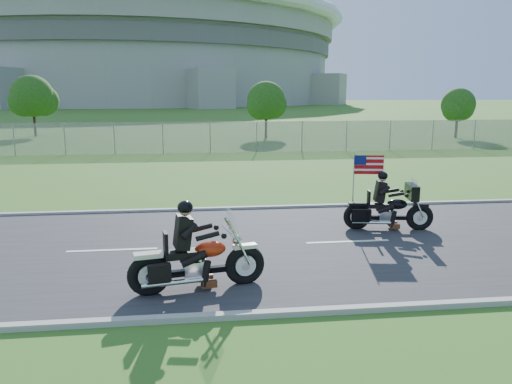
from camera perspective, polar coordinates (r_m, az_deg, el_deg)
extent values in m
plane|color=#385C1C|center=(12.74, -7.14, -6.45)|extent=(420.00, 420.00, 0.00)
cube|color=#28282B|center=(12.73, -7.14, -6.36)|extent=(120.00, 8.00, 0.04)
cube|color=#9E9B93|center=(16.63, -7.09, -2.02)|extent=(120.00, 0.18, 0.12)
cube|color=#9E9B93|center=(8.94, -7.26, -14.10)|extent=(120.00, 0.18, 0.12)
cube|color=gray|center=(32.66, -15.89, 5.92)|extent=(60.00, 0.03, 2.00)
cylinder|color=#A3A099|center=(183.34, -13.43, 13.04)|extent=(130.00, 130.00, 20.00)
cylinder|color=#605E5B|center=(183.70, -13.53, 15.22)|extent=(132.00, 132.00, 4.00)
cylinder|color=#A3A099|center=(184.23, -13.62, 17.08)|extent=(134.00, 134.00, 6.00)
torus|color=white|center=(184.69, -13.68, 18.31)|extent=(140.40, 140.40, 4.40)
cylinder|color=#382316|center=(42.61, 1.15, 7.89)|extent=(0.22, 0.22, 2.52)
sphere|color=#124413|center=(42.54, 1.16, 10.43)|extent=(3.20, 3.20, 3.20)
sphere|color=#124413|center=(43.11, 1.93, 9.96)|extent=(2.40, 2.40, 2.40)
sphere|color=#124413|center=(42.08, 0.47, 9.81)|extent=(2.24, 2.24, 2.24)
cylinder|color=#382316|center=(48.31, -24.00, 7.50)|extent=(0.22, 0.22, 2.80)
sphere|color=#124413|center=(48.25, -24.21, 9.98)|extent=(3.60, 3.60, 3.60)
sphere|color=#124413|center=(48.56, -23.16, 9.59)|extent=(2.70, 2.70, 2.70)
sphere|color=#124413|center=(48.01, -25.04, 9.31)|extent=(2.52, 2.52, 2.52)
cylinder|color=#382316|center=(45.78, 21.94, 7.14)|extent=(0.22, 0.22, 2.24)
sphere|color=#124413|center=(45.70, 22.10, 9.24)|extent=(2.80, 2.80, 2.80)
sphere|color=#124413|center=(46.35, 22.44, 8.84)|extent=(2.10, 2.10, 2.10)
sphere|color=#124413|center=(45.18, 21.73, 8.74)|extent=(1.96, 1.96, 1.96)
torus|color=black|center=(10.26, -1.29, -8.32)|extent=(0.86, 0.36, 0.84)
torus|color=black|center=(9.92, -12.13, -9.30)|extent=(0.86, 0.36, 0.84)
ellipsoid|color=red|center=(9.96, -5.25, -6.51)|extent=(0.69, 0.48, 0.32)
cube|color=black|center=(9.87, -8.60, -7.04)|extent=(0.68, 0.45, 0.14)
cube|color=black|center=(9.75, -8.35, -4.55)|extent=(0.35, 0.50, 0.62)
sphere|color=black|center=(9.64, -8.10, -1.75)|extent=(0.36, 0.36, 0.31)
cube|color=silver|center=(9.91, -2.76, -3.30)|extent=(0.14, 0.52, 0.45)
torus|color=black|center=(14.86, 18.19, -2.77)|extent=(0.79, 0.31, 0.77)
torus|color=black|center=(14.49, 11.45, -2.77)|extent=(0.79, 0.31, 0.77)
ellipsoid|color=black|center=(14.62, 15.81, -1.35)|extent=(0.63, 0.42, 0.29)
cube|color=black|center=(14.52, 13.73, -1.50)|extent=(0.61, 0.40, 0.12)
cube|color=black|center=(14.44, 14.01, 0.06)|extent=(0.32, 0.45, 0.57)
sphere|color=black|center=(14.37, 14.29, 1.80)|extent=(0.32, 0.32, 0.28)
cube|color=black|center=(14.64, 17.39, 0.03)|extent=(0.36, 0.86, 0.41)
cube|color=#B70C11|center=(14.47, 12.78, 3.06)|extent=(0.82, 0.16, 0.54)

